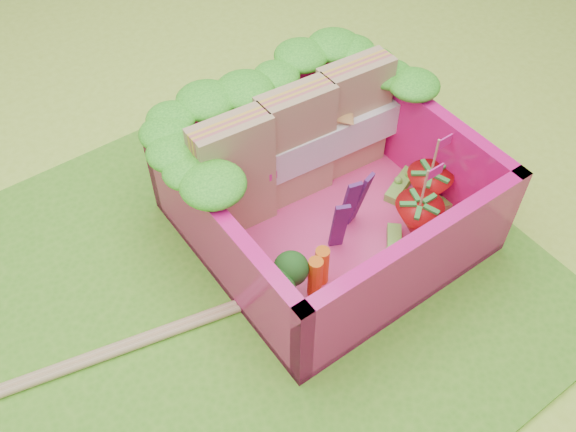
{
  "coord_description": "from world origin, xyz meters",
  "views": [
    {
      "loc": [
        -0.94,
        -1.59,
        2.64
      ],
      "look_at": [
        0.24,
        0.04,
        0.28
      ],
      "focal_mm": 40.0,
      "sensor_mm": 36.0,
      "label": 1
    }
  ],
  "objects_px": {
    "bento_box": "(327,191)",
    "strawberry_left": "(417,220)",
    "strawberry_right": "(427,190)",
    "chopsticks": "(78,363)",
    "broccoli": "(278,281)",
    "sandwich_stack": "(296,146)"
  },
  "relations": [
    {
      "from": "sandwich_stack",
      "to": "strawberry_right",
      "type": "relative_size",
      "value": 2.56
    },
    {
      "from": "chopsticks",
      "to": "bento_box",
      "type": "bearing_deg",
      "value": -0.4
    },
    {
      "from": "sandwich_stack",
      "to": "chopsticks",
      "type": "height_order",
      "value": "sandwich_stack"
    },
    {
      "from": "broccoli",
      "to": "chopsticks",
      "type": "relative_size",
      "value": 0.15
    },
    {
      "from": "sandwich_stack",
      "to": "bento_box",
      "type": "bearing_deg",
      "value": -91.01
    },
    {
      "from": "chopsticks",
      "to": "strawberry_right",
      "type": "bearing_deg",
      "value": -7.19
    },
    {
      "from": "strawberry_right",
      "to": "chopsticks",
      "type": "bearing_deg",
      "value": 172.81
    },
    {
      "from": "sandwich_stack",
      "to": "chopsticks",
      "type": "xyz_separation_m",
      "value": [
        -1.39,
        -0.26,
        -0.36
      ]
    },
    {
      "from": "broccoli",
      "to": "strawberry_right",
      "type": "xyz_separation_m",
      "value": [
        0.98,
        0.05,
        -0.05
      ]
    },
    {
      "from": "sandwich_stack",
      "to": "strawberry_left",
      "type": "bearing_deg",
      "value": -64.56
    },
    {
      "from": "strawberry_left",
      "to": "chopsticks",
      "type": "height_order",
      "value": "strawberry_left"
    },
    {
      "from": "strawberry_left",
      "to": "sandwich_stack",
      "type": "bearing_deg",
      "value": 115.44
    },
    {
      "from": "sandwich_stack",
      "to": "chopsticks",
      "type": "bearing_deg",
      "value": -169.55
    },
    {
      "from": "bento_box",
      "to": "strawberry_left",
      "type": "distance_m",
      "value": 0.47
    },
    {
      "from": "bento_box",
      "to": "strawberry_right",
      "type": "relative_size",
      "value": 2.73
    },
    {
      "from": "strawberry_right",
      "to": "strawberry_left",
      "type": "bearing_deg",
      "value": -147.25
    },
    {
      "from": "strawberry_left",
      "to": "strawberry_right",
      "type": "relative_size",
      "value": 1.01
    },
    {
      "from": "broccoli",
      "to": "strawberry_left",
      "type": "bearing_deg",
      "value": -5.46
    },
    {
      "from": "strawberry_left",
      "to": "chopsticks",
      "type": "distance_m",
      "value": 1.73
    },
    {
      "from": "broccoli",
      "to": "strawberry_right",
      "type": "relative_size",
      "value": 0.71
    },
    {
      "from": "strawberry_right",
      "to": "broccoli",
      "type": "bearing_deg",
      "value": -177.28
    },
    {
      "from": "broccoli",
      "to": "strawberry_left",
      "type": "xyz_separation_m",
      "value": [
        0.79,
        -0.08,
        -0.05
      ]
    }
  ]
}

